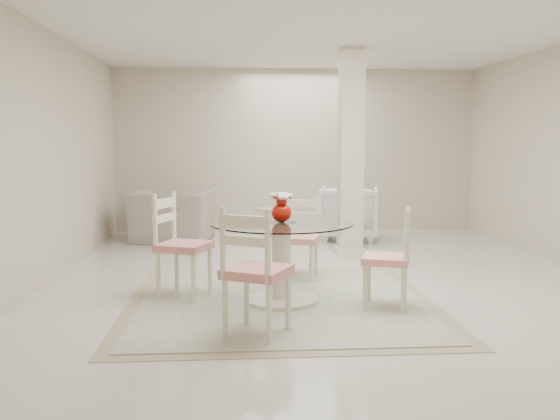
{
  "coord_description": "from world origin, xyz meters",
  "views": [
    {
      "loc": [
        -0.97,
        -6.4,
        1.49
      ],
      "look_at": [
        -0.58,
        -0.83,
        0.85
      ],
      "focal_mm": 38.0,
      "sensor_mm": 36.0,
      "label": 1
    }
  ],
  "objects": [
    {
      "name": "red_vase",
      "position": [
        -0.58,
        -1.03,
        0.9
      ],
      "size": [
        0.21,
        0.2,
        0.28
      ],
      "color": "#AB1005",
      "rests_on": "dining_table"
    },
    {
      "name": "ground",
      "position": [
        0.0,
        0.0,
        0.0
      ],
      "size": [
        7.0,
        7.0,
        0.0
      ],
      "primitive_type": "plane",
      "color": "beige",
      "rests_on": "ground"
    },
    {
      "name": "side_table",
      "position": [
        -0.49,
        2.48,
        0.23
      ],
      "size": [
        0.48,
        0.48,
        0.5
      ],
      "color": "tan",
      "rests_on": "ground"
    },
    {
      "name": "column",
      "position": [
        0.5,
        1.3,
        1.35
      ],
      "size": [
        0.3,
        0.3,
        2.7
      ],
      "primitive_type": "cube",
      "color": "beige",
      "rests_on": "ground"
    },
    {
      "name": "room_shell",
      "position": [
        0.0,
        0.0,
        1.86
      ],
      "size": [
        6.02,
        7.02,
        2.71
      ],
      "color": "beige",
      "rests_on": "ground"
    },
    {
      "name": "dining_chair_west",
      "position": [
        -1.56,
        -0.75,
        0.59
      ],
      "size": [
        0.58,
        0.58,
        1.11
      ],
      "rotation": [
        0.0,
        0.0,
        1.19
      ],
      "color": "#F2EBC7",
      "rests_on": "ground"
    },
    {
      "name": "area_rug",
      "position": [
        -0.58,
        -1.03,
        0.01
      ],
      "size": [
        2.85,
        2.85,
        0.02
      ],
      "color": "tan",
      "rests_on": "ground"
    },
    {
      "name": "recliner_taupe",
      "position": [
        -1.99,
        2.54,
        0.38
      ],
      "size": [
        1.33,
        1.21,
        0.76
      ],
      "primitive_type": "imported",
      "rotation": [
        0.0,
        0.0,
        2.97
      ],
      "color": "gray",
      "rests_on": "ground"
    },
    {
      "name": "dining_chair_south",
      "position": [
        -0.87,
        -2.01,
        0.59
      ],
      "size": [
        0.6,
        0.6,
        1.12
      ],
      "rotation": [
        0.0,
        0.0,
        2.66
      ],
      "color": "#EDE4C3",
      "rests_on": "ground"
    },
    {
      "name": "armchair_white",
      "position": [
        0.72,
        2.53,
        0.41
      ],
      "size": [
        1.05,
        1.07,
        0.82
      ],
      "primitive_type": "imported",
      "rotation": [
        0.0,
        0.0,
        2.91
      ],
      "color": "white",
      "rests_on": "ground"
    },
    {
      "name": "dining_chair_north",
      "position": [
        -0.31,
        -0.05,
        0.53
      ],
      "size": [
        0.5,
        0.5,
        1.0
      ],
      "rotation": [
        0.0,
        0.0,
        -0.29
      ],
      "color": "beige",
      "rests_on": "ground"
    },
    {
      "name": "dining_chair_east",
      "position": [
        0.4,
        -1.3,
        0.53
      ],
      "size": [
        0.51,
        0.51,
        1.0
      ],
      "rotation": [
        0.0,
        0.0,
        -1.89
      ],
      "color": "#EDE5C2",
      "rests_on": "ground"
    },
    {
      "name": "dining_table",
      "position": [
        -0.58,
        -1.03,
        0.39
      ],
      "size": [
        1.32,
        1.32,
        0.76
      ],
      "rotation": [
        0.0,
        0.0,
        -0.27
      ],
      "color": "beige",
      "rests_on": "ground"
    }
  ]
}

